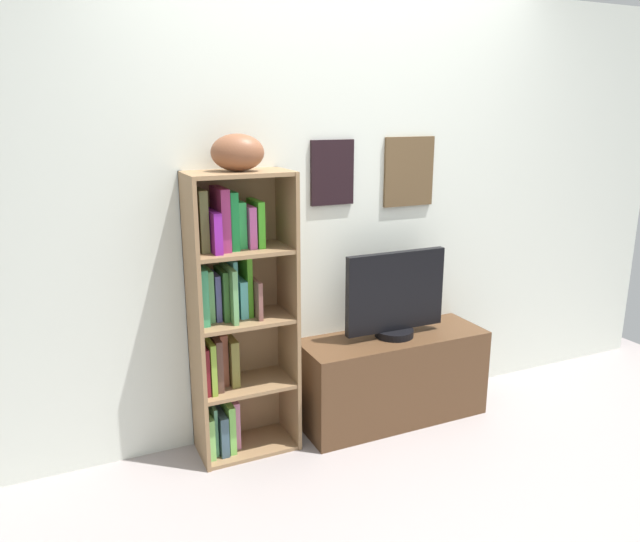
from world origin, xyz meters
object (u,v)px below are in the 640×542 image
at_px(television, 396,296).
at_px(football, 237,153).
at_px(bookshelf, 231,314).
at_px(tv_stand, 393,377).

bearing_deg(television, football, 177.05).
relative_size(bookshelf, television, 2.43).
xyz_separation_m(football, television, (0.87, -0.04, -0.81)).
distance_m(football, television, 1.19).
bearing_deg(tv_stand, television, 90.00).
bearing_deg(tv_stand, bookshelf, 175.06).
relative_size(football, tv_stand, 0.23).
distance_m(bookshelf, football, 0.81).
height_order(football, tv_stand, football).
bearing_deg(bookshelf, television, -4.87).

